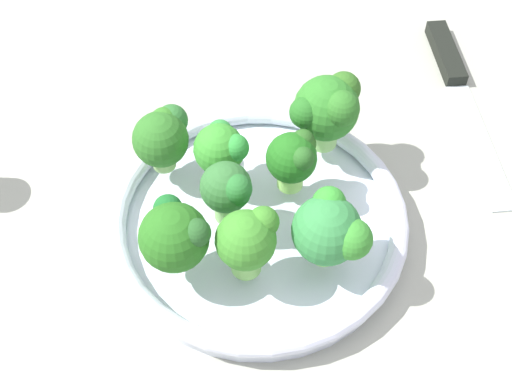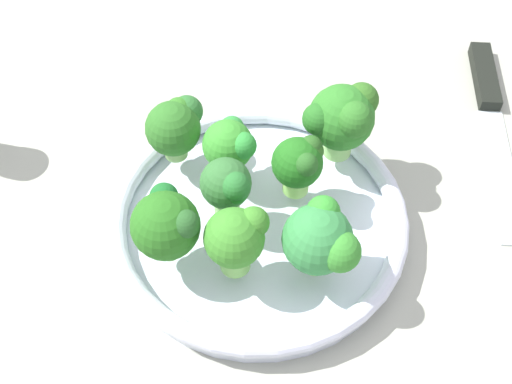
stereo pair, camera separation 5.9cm
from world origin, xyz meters
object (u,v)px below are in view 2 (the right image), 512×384
broccoli_floret_0 (228,186)px  broccoli_floret_2 (233,144)px  broccoli_floret_7 (299,163)px  bowl (256,222)px  knife (490,109)px  broccoli_floret_1 (167,224)px  broccoli_floret_3 (343,118)px  broccoli_floret_5 (176,125)px  broccoli_floret_6 (237,238)px  broccoli_floret_4 (321,240)px

broccoli_floret_0 → broccoli_floret_2: size_ratio=1.09×
broccoli_floret_2 → broccoli_floret_7: 6.35cm
bowl → knife: (-1.41, 29.17, -1.01)cm
broccoli_floret_1 → broccoli_floret_3: size_ratio=0.88×
broccoli_floret_1 → broccoli_floret_3: 18.76cm
broccoli_floret_7 → bowl: bearing=-83.7°
broccoli_floret_1 → broccoli_floret_5: (-9.95, 5.41, -0.40)cm
broccoli_floret_1 → broccoli_floret_2: 10.64cm
broccoli_floret_2 → broccoli_floret_0: bearing=-32.4°
broccoli_floret_2 → broccoli_floret_7: (5.01, 3.89, 0.30)cm
broccoli_floret_2 → broccoli_floret_6: size_ratio=0.87×
broccoli_floret_2 → knife: (4.11, 28.43, -5.87)cm
broccoli_floret_2 → bowl: bearing=-7.6°
broccoli_floret_0 → broccoli_floret_7: (0.50, 6.76, -0.33)cm
bowl → broccoli_floret_1: size_ratio=3.97×
broccoli_floret_1 → broccoli_floret_3: broccoli_floret_3 is taller
broccoli_floret_1 → bowl: bearing=90.4°
bowl → broccoli_floret_6: (3.96, -3.91, 5.51)cm
broccoli_floret_5 → broccoli_floret_0: bearing=5.0°
broccoli_floret_5 → broccoli_floret_6: 13.90cm
broccoli_floret_0 → broccoli_floret_1: bearing=-80.2°
bowl → broccoli_floret_0: size_ratio=4.30×
broccoli_floret_0 → broccoli_floret_3: bearing=96.4°
broccoli_floret_3 → broccoli_floret_6: size_ratio=1.17×
broccoli_floret_0 → broccoli_floret_7: bearing=85.8°
bowl → broccoli_floret_1: 9.97cm
broccoli_floret_1 → broccoli_floret_6: 5.88cm
broccoli_floret_0 → broccoli_floret_5: size_ratio=1.03×
broccoli_floret_1 → broccoli_floret_5: 11.33cm
broccoli_floret_4 → broccoli_floret_5: size_ratio=1.09×
broccoli_floret_0 → broccoli_floret_2: broccoli_floret_0 is taller
broccoli_floret_1 → broccoli_floret_5: size_ratio=1.12×
broccoli_floret_7 → broccoli_floret_1: bearing=-87.5°
bowl → broccoli_floret_2: size_ratio=4.70×
bowl → broccoli_floret_4: 9.17cm
broccoli_floret_1 → knife: broccoli_floret_1 is taller
broccoli_floret_2 → broccoli_floret_6: 10.58cm
broccoli_floret_6 → broccoli_floret_7: bearing=117.7°
broccoli_floret_3 → broccoli_floret_5: bearing=-119.6°
broccoli_floret_3 → knife: (1.00, 18.89, -7.27)cm
broccoli_floret_0 → broccoli_floret_7: size_ratio=1.05×
broccoli_floret_7 → knife: (-0.90, 24.54, -6.17)cm
broccoli_floret_6 → bowl: bearing=135.4°
bowl → knife: 29.22cm
broccoli_floret_3 → broccoli_floret_2: bearing=-108.1°
broccoli_floret_7 → broccoli_floret_6: bearing=-62.3°
broccoli_floret_3 → broccoli_floret_6: (6.37, -14.18, -0.74)cm
broccoli_floret_2 → broccoli_floret_6: (9.48, -4.64, 0.65)cm
broccoli_floret_5 → broccoli_floret_6: size_ratio=0.92×
bowl → broccoli_floret_5: 11.51cm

